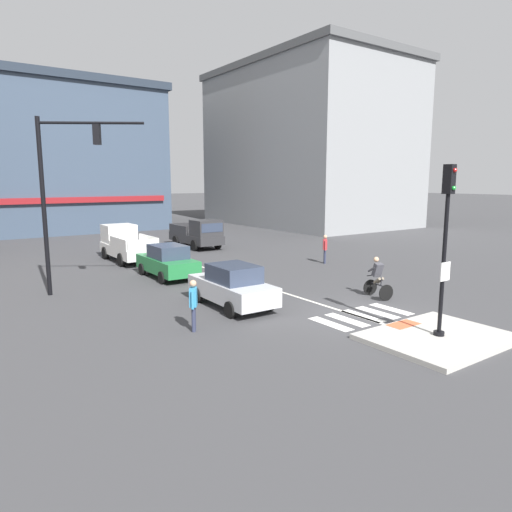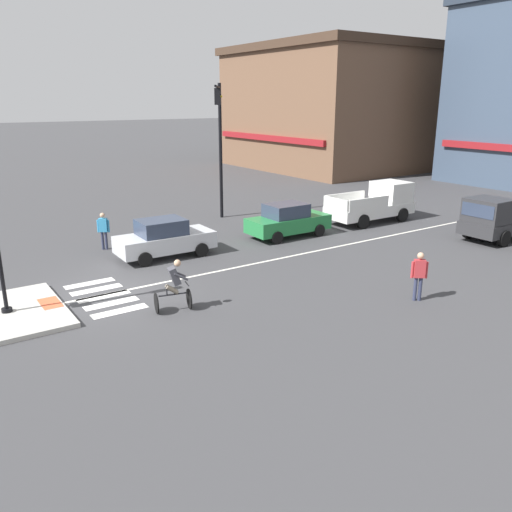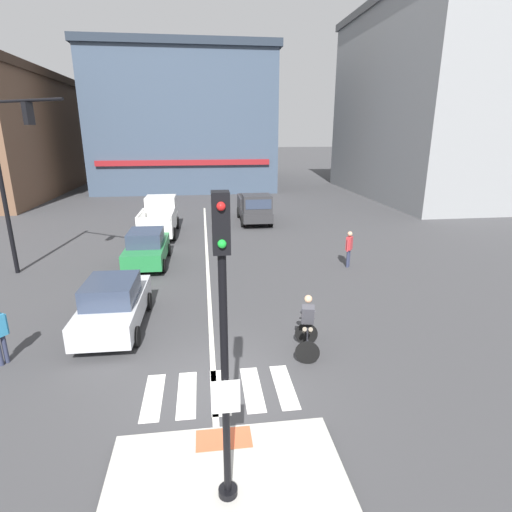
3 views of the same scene
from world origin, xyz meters
name	(u,v)px [view 1 (image 1 of 3)]	position (x,y,z in m)	size (l,w,h in m)	color
ground_plane	(357,315)	(0.00, 0.00, 0.00)	(300.00, 300.00, 0.00)	#3D3D3F
traffic_island	(439,337)	(0.00, -3.26, 0.07)	(4.23, 3.26, 0.15)	#B2AFA8
tactile_pad_front	(403,324)	(0.00, -1.98, 0.15)	(1.10, 0.60, 0.01)	#DB5B38
signal_pole	(446,235)	(0.00, -3.27, 3.20)	(0.44, 0.38, 5.07)	black
crosswalk_stripe_a	(330,324)	(-1.57, -0.24, 0.00)	(0.44, 1.80, 0.01)	silver
crosswalk_stripe_b	(347,320)	(-0.78, -0.24, 0.00)	(0.44, 1.80, 0.01)	silver
crosswalk_stripe_c	(362,316)	(0.00, -0.24, 0.00)	(0.44, 1.80, 0.01)	silver
crosswalk_stripe_d	(377,312)	(0.78, -0.24, 0.00)	(0.44, 1.80, 0.01)	silver
crosswalk_stripe_e	(391,309)	(1.57, -0.24, 0.00)	(0.44, 1.80, 0.01)	silver
lane_centre_line	(215,271)	(-0.14, 10.00, 0.00)	(0.14, 28.00, 0.01)	silver
traffic_light_mast	(60,183)	(-7.83, 9.05, 4.67)	(3.65, 2.41, 7.29)	black
building_corner_right	(307,146)	(22.08, 28.08, 8.47)	(14.64, 21.74, 16.90)	gray
building_far_block	(48,159)	(-1.84, 41.49, 6.97)	(18.57, 21.37, 13.91)	#3D4C60
car_green_westbound_far	(167,261)	(-2.88, 9.89, 0.81)	(1.88, 4.12, 1.64)	#237A3D
car_silver_westbound_near	(232,286)	(-3.11, 3.48, 0.81)	(1.91, 4.13, 1.64)	silver
pickup_truck_white_westbound_distant	(125,244)	(-2.86, 15.99, 0.98)	(2.10, 5.12, 2.08)	white
pickup_truck_charcoal_eastbound_distant	(199,234)	(3.20, 18.04, 0.98)	(2.09, 5.11, 2.08)	#2D2D30
cyclist	(378,277)	(2.50, 1.25, 0.87)	(0.89, 1.21, 1.68)	black
pedestrian_at_curb_left	(193,301)	(-5.67, 1.73, 0.98)	(0.38, 0.47, 1.67)	#2D334C
pedestrian_waiting_far_side	(325,247)	(6.26, 8.32, 0.98)	(0.39, 0.45, 1.67)	#2D334C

